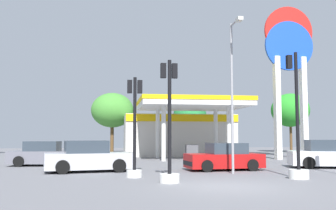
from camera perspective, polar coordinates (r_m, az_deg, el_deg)
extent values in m
plane|color=slate|center=(13.64, 8.80, -11.96)|extent=(90.00, 90.00, 0.00)
cube|color=beige|center=(35.39, 1.37, -4.57)|extent=(9.71, 6.12, 3.65)
cube|color=#EAB70C|center=(32.36, 2.28, -1.94)|extent=(9.71, 0.12, 0.60)
cube|color=white|center=(28.95, 3.54, -0.11)|extent=(7.91, 6.56, 0.35)
cube|color=#EAB70C|center=(28.98, 3.53, 0.53)|extent=(8.01, 6.66, 0.30)
cylinder|color=silver|center=(26.68, -0.66, -4.27)|extent=(0.32, 0.32, 3.88)
cylinder|color=silver|center=(27.70, 9.15, -4.23)|extent=(0.32, 0.32, 3.88)
cylinder|color=silver|center=(30.26, -1.56, -4.32)|extent=(0.32, 0.32, 3.88)
cylinder|color=silver|center=(31.17, 7.17, -4.30)|extent=(0.32, 0.32, 3.88)
cube|color=#4C4C51|center=(28.88, 3.57, -7.05)|extent=(0.90, 0.60, 1.10)
cube|color=white|center=(30.10, 16.08, -0.34)|extent=(0.40, 0.56, 7.87)
cube|color=white|center=(31.04, 19.68, -0.37)|extent=(0.40, 0.56, 7.87)
cylinder|color=blue|center=(31.27, 17.68, 8.46)|extent=(3.87, 0.22, 3.87)
cylinder|color=red|center=(31.57, 17.61, 10.50)|extent=(3.87, 0.22, 3.87)
cube|color=white|center=(31.46, 17.61, 9.46)|extent=(3.56, 0.08, 0.70)
cylinder|color=black|center=(23.48, 19.38, -7.88)|extent=(0.69, 0.39, 0.65)
cylinder|color=black|center=(21.78, 20.38, -8.13)|extent=(0.69, 0.39, 0.65)
cube|color=silver|center=(22.95, 23.10, -7.32)|extent=(4.60, 2.85, 0.78)
cube|color=#2D3842|center=(22.88, 22.68, -5.65)|extent=(2.38, 2.07, 0.65)
cylinder|color=black|center=(18.72, 5.88, -9.09)|extent=(0.61, 0.26, 0.59)
cylinder|color=black|center=(20.22, 4.34, -8.78)|extent=(0.61, 0.26, 0.59)
cylinder|color=black|center=(19.66, 12.56, -8.80)|extent=(0.61, 0.26, 0.59)
cylinder|color=black|center=(21.09, 10.62, -8.54)|extent=(0.61, 0.26, 0.59)
cube|color=#A51111|center=(19.88, 8.39, -8.26)|extent=(4.02, 2.00, 0.70)
cube|color=#2D3842|center=(19.90, 8.74, -6.49)|extent=(1.98, 1.62, 0.59)
cube|color=black|center=(19.25, 3.08, -8.72)|extent=(0.26, 1.55, 0.22)
cylinder|color=black|center=(20.35, -8.35, -8.64)|extent=(0.68, 0.34, 0.65)
cylinder|color=black|center=(18.65, -7.33, -9.01)|extent=(0.68, 0.34, 0.65)
cylinder|color=black|center=(20.02, -15.85, -8.57)|extent=(0.68, 0.34, 0.65)
cylinder|color=black|center=(18.29, -15.53, -8.96)|extent=(0.68, 0.34, 0.65)
cube|color=#B2B2BA|center=(19.27, -11.74, -8.18)|extent=(4.51, 2.56, 0.77)
cube|color=#2D3842|center=(19.22, -12.15, -6.19)|extent=(2.28, 1.93, 0.65)
cube|color=black|center=(19.66, -5.65, -8.51)|extent=(0.44, 1.68, 0.24)
cylinder|color=black|center=(24.39, -14.65, -7.92)|extent=(0.63, 0.26, 0.61)
cylinder|color=black|center=(22.78, -15.47, -8.14)|extent=(0.63, 0.26, 0.61)
cylinder|color=black|center=(24.99, -20.30, -7.70)|extent=(0.63, 0.26, 0.61)
cylinder|color=black|center=(23.42, -21.48, -7.88)|extent=(0.63, 0.26, 0.61)
cube|color=slate|center=(23.85, -17.98, -7.44)|extent=(4.13, 2.01, 0.73)
cube|color=#2D3842|center=(23.86, -18.28, -5.91)|extent=(2.03, 1.64, 0.61)
cube|color=black|center=(23.44, -13.29, -7.85)|extent=(0.25, 1.60, 0.23)
cylinder|color=black|center=(28.45, 22.41, -7.21)|extent=(0.66, 0.31, 0.64)
cylinder|color=black|center=(26.87, 23.76, -7.34)|extent=(0.66, 0.31, 0.64)
cylinder|color=silver|center=(14.45, 0.24, -10.94)|extent=(0.75, 0.75, 0.33)
cylinder|color=black|center=(14.39, 0.24, -1.70)|extent=(0.14, 0.14, 4.31)
cube|color=black|center=(14.71, -0.71, 5.18)|extent=(0.21, 0.20, 0.57)
sphere|color=red|center=(14.87, -0.77, 5.78)|extent=(0.15, 0.15, 0.15)
sphere|color=#D89E0C|center=(14.83, -0.77, 5.10)|extent=(0.15, 0.15, 0.15)
sphere|color=green|center=(14.80, -0.77, 4.41)|extent=(0.15, 0.15, 0.15)
cube|color=black|center=(14.78, 0.99, 5.13)|extent=(0.21, 0.20, 0.57)
sphere|color=red|center=(14.93, 0.91, 5.74)|extent=(0.15, 0.15, 0.15)
sphere|color=#D89E0C|center=(14.90, 0.92, 5.05)|extent=(0.15, 0.15, 0.15)
sphere|color=green|center=(14.87, 0.92, 4.37)|extent=(0.15, 0.15, 0.15)
cylinder|color=silver|center=(16.36, -5.07, -10.22)|extent=(0.67, 0.67, 0.32)
cylinder|color=black|center=(16.30, -5.02, -2.73)|extent=(0.14, 0.14, 3.95)
cube|color=black|center=(16.58, -5.77, 2.76)|extent=(0.21, 0.20, 0.57)
sphere|color=red|center=(16.72, -5.78, 3.32)|extent=(0.15, 0.15, 0.15)
sphere|color=#D89E0C|center=(16.70, -5.78, 2.71)|extent=(0.15, 0.15, 0.15)
sphere|color=green|center=(16.68, -5.79, 2.09)|extent=(0.15, 0.15, 0.15)
cube|color=black|center=(16.60, -4.25, 2.74)|extent=(0.21, 0.20, 0.57)
sphere|color=red|center=(16.75, -4.27, 3.30)|extent=(0.15, 0.15, 0.15)
sphere|color=#D89E0C|center=(16.72, -4.28, 2.69)|extent=(0.15, 0.15, 0.15)
sphere|color=green|center=(16.70, -4.28, 2.07)|extent=(0.15, 0.15, 0.15)
cylinder|color=silver|center=(16.65, 19.04, -9.78)|extent=(0.81, 0.81, 0.38)
cylinder|color=black|center=(16.62, 18.79, -0.74)|extent=(0.14, 0.14, 4.87)
cube|color=black|center=(16.92, 17.69, 6.17)|extent=(0.21, 0.20, 0.57)
sphere|color=red|center=(17.06, 17.50, 6.69)|extent=(0.15, 0.15, 0.15)
sphere|color=#D89E0C|center=(17.03, 17.51, 6.10)|extent=(0.15, 0.15, 0.15)
sphere|color=green|center=(16.99, 17.53, 5.50)|extent=(0.15, 0.15, 0.15)
cylinder|color=brown|center=(38.47, -8.40, -5.19)|extent=(0.34, 0.34, 2.77)
ellipsoid|color=#428732|center=(38.56, -8.34, -0.77)|extent=(4.22, 4.22, 3.47)
cylinder|color=brown|center=(40.70, 3.32, -5.36)|extent=(0.31, 0.31, 2.53)
ellipsoid|color=#206E35|center=(40.75, 3.30, -1.70)|extent=(3.57, 3.57, 3.60)
cylinder|color=brown|center=(42.62, 17.96, -4.79)|extent=(0.27, 0.27, 3.01)
ellipsoid|color=#289228|center=(42.71, 17.86, -0.74)|extent=(4.03, 4.03, 3.58)
cylinder|color=gray|center=(18.18, 9.58, 1.11)|extent=(0.12, 0.12, 7.12)
cylinder|color=gray|center=(18.30, 10.01, 12.14)|extent=(0.09, 1.20, 0.09)
cube|color=beige|center=(17.74, 10.63, 12.52)|extent=(0.24, 0.44, 0.16)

